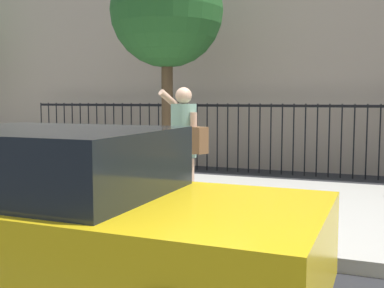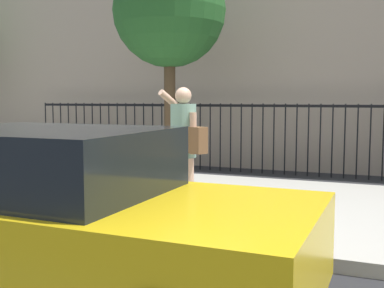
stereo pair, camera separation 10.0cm
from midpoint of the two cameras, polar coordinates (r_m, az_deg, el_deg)
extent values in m
plane|color=#28282B|center=(5.67, -8.18, -12.05)|extent=(60.00, 60.00, 0.00)
cube|color=#B2ADA3|center=(7.57, 0.15, -6.95)|extent=(28.00, 4.40, 0.15)
cube|color=black|center=(10.93, 7.27, 4.59)|extent=(12.00, 0.04, 0.06)
cylinder|color=black|center=(13.73, -17.82, 1.40)|extent=(0.03, 0.03, 1.60)
cylinder|color=black|center=(13.57, -16.99, 1.38)|extent=(0.03, 0.03, 1.60)
cylinder|color=black|center=(13.42, -16.14, 1.36)|extent=(0.03, 0.03, 1.60)
cylinder|color=black|center=(13.26, -15.26, 1.34)|extent=(0.03, 0.03, 1.60)
cylinder|color=black|center=(13.11, -14.37, 1.31)|extent=(0.03, 0.03, 1.60)
cylinder|color=black|center=(12.96, -13.45, 1.29)|extent=(0.03, 0.03, 1.60)
cylinder|color=black|center=(12.82, -12.52, 1.27)|extent=(0.03, 0.03, 1.60)
cylinder|color=black|center=(12.68, -11.56, 1.24)|extent=(0.03, 0.03, 1.60)
cylinder|color=black|center=(12.54, -10.58, 1.21)|extent=(0.03, 0.03, 1.60)
cylinder|color=black|center=(12.41, -9.58, 1.19)|extent=(0.03, 0.03, 1.60)
cylinder|color=black|center=(12.28, -8.56, 1.16)|extent=(0.03, 0.03, 1.60)
cylinder|color=black|center=(12.15, -7.52, 1.13)|extent=(0.03, 0.03, 1.60)
cylinder|color=black|center=(12.03, -6.46, 1.10)|extent=(0.03, 0.03, 1.60)
cylinder|color=black|center=(11.91, -5.37, 1.06)|extent=(0.03, 0.03, 1.60)
cylinder|color=black|center=(11.80, -4.27, 1.03)|extent=(0.03, 0.03, 1.60)
cylinder|color=black|center=(11.69, -3.14, 1.00)|extent=(0.03, 0.03, 1.60)
cylinder|color=black|center=(11.59, -1.99, 0.96)|extent=(0.03, 0.03, 1.60)
cylinder|color=black|center=(11.49, -0.82, 0.93)|extent=(0.03, 0.03, 1.60)
cylinder|color=black|center=(11.39, 0.36, 0.89)|extent=(0.03, 0.03, 1.60)
cylinder|color=black|center=(11.30, 1.57, 0.85)|extent=(0.03, 0.03, 1.60)
cylinder|color=black|center=(11.22, 2.80, 0.82)|extent=(0.03, 0.03, 1.60)
cylinder|color=black|center=(11.14, 4.04, 0.78)|extent=(0.03, 0.03, 1.60)
cylinder|color=black|center=(11.06, 5.30, 0.73)|extent=(0.03, 0.03, 1.60)
cylinder|color=black|center=(11.00, 6.58, 0.69)|extent=(0.03, 0.03, 1.60)
cylinder|color=black|center=(10.93, 7.87, 0.65)|extent=(0.03, 0.03, 1.60)
cylinder|color=black|center=(10.88, 9.18, 0.61)|extent=(0.03, 0.03, 1.60)
cylinder|color=black|center=(10.82, 10.50, 0.56)|extent=(0.03, 0.03, 1.60)
cylinder|color=black|center=(10.78, 11.83, 0.52)|extent=(0.03, 0.03, 1.60)
cylinder|color=black|center=(10.74, 13.17, 0.47)|extent=(0.03, 0.03, 1.60)
cylinder|color=black|center=(10.71, 14.52, 0.43)|extent=(0.03, 0.03, 1.60)
cylinder|color=black|center=(10.68, 15.88, 0.38)|extent=(0.03, 0.03, 1.60)
cylinder|color=black|center=(10.66, 17.25, 0.34)|extent=(0.03, 0.03, 1.60)
cylinder|color=black|center=(10.64, 18.62, 0.29)|extent=(0.03, 0.03, 1.60)
cylinder|color=black|center=(10.63, 19.99, 0.24)|extent=(0.03, 0.03, 1.60)
cylinder|color=black|center=(10.63, 21.37, 0.19)|extent=(0.03, 0.03, 1.60)
cube|color=yellow|center=(4.19, -15.38, -10.38)|extent=(4.22, 1.84, 0.70)
cube|color=black|center=(4.19, -17.75, -1.99)|extent=(2.02, 1.62, 0.55)
cylinder|color=black|center=(4.38, 6.27, -12.92)|extent=(0.64, 0.23, 0.64)
cylinder|color=black|center=(5.71, -21.14, -8.91)|extent=(0.64, 0.23, 0.64)
cylinder|color=tan|center=(6.44, -2.02, -4.96)|extent=(0.15, 0.15, 0.78)
cylinder|color=tan|center=(6.29, -0.87, -5.21)|extent=(0.15, 0.15, 0.78)
cylinder|color=gray|center=(6.27, -1.47, 1.60)|extent=(0.46, 0.46, 0.71)
sphere|color=tan|center=(6.26, -1.48, 5.84)|extent=(0.22, 0.22, 0.22)
cylinder|color=tan|center=(6.42, -2.61, 4.86)|extent=(0.31, 0.48, 0.38)
cylinder|color=tan|center=(6.12, -0.27, 1.30)|extent=(0.09, 0.09, 0.54)
cube|color=black|center=(6.41, -1.92, 5.65)|extent=(0.07, 0.04, 0.15)
cube|color=brown|center=(6.08, 0.09, 0.48)|extent=(0.32, 0.27, 0.34)
cylinder|color=#4C3823|center=(10.04, -3.28, 3.94)|extent=(0.24, 0.24, 2.88)
sphere|color=#235623|center=(10.20, -3.34, 15.73)|extent=(2.34, 2.34, 2.34)
camera|label=1|loc=(0.05, -90.44, -0.04)|focal=44.37mm
camera|label=2|loc=(0.05, 89.56, 0.04)|focal=44.37mm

